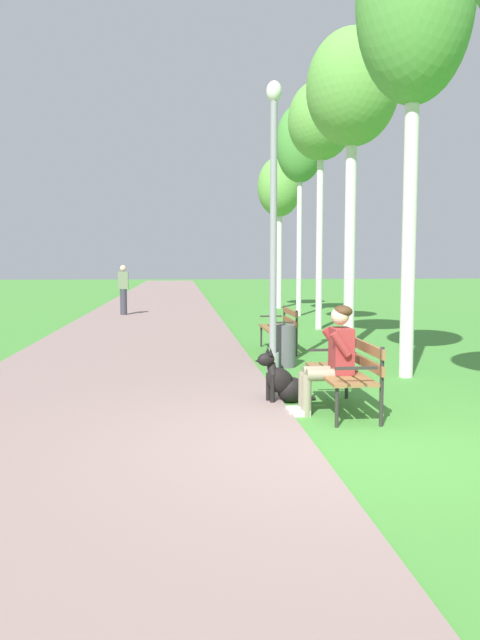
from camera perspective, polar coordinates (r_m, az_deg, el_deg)
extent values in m
plane|color=#478E38|center=(6.08, 9.51, -11.39)|extent=(120.00, 120.00, 0.00)
cube|color=gray|center=(29.68, -7.27, 1.89)|extent=(4.32, 60.00, 0.04)
cube|color=olive|center=(7.34, 7.68, -4.87)|extent=(0.14, 1.50, 0.04)
cube|color=olive|center=(7.38, 9.01, -4.83)|extent=(0.14, 1.50, 0.04)
cube|color=olive|center=(7.43, 10.32, -4.79)|extent=(0.14, 1.50, 0.04)
cube|color=olive|center=(7.43, 11.12, -3.70)|extent=(0.04, 1.50, 0.11)
cube|color=olive|center=(7.41, 11.14, -2.32)|extent=(0.04, 1.50, 0.11)
cylinder|color=#2D2B28|center=(8.04, 6.36, -5.60)|extent=(0.04, 0.04, 0.45)
cylinder|color=#2D2B28|center=(8.11, 9.70, -4.11)|extent=(0.04, 0.04, 0.85)
cube|color=#2D2B28|center=(8.01, 7.79, -2.71)|extent=(0.45, 0.04, 0.03)
cylinder|color=#2D2B28|center=(6.72, 8.80, -7.78)|extent=(0.04, 0.04, 0.45)
cylinder|color=#2D2B28|center=(6.81, 12.76, -5.95)|extent=(0.04, 0.04, 0.85)
cube|color=#2D2B28|center=(6.69, 10.51, -4.33)|extent=(0.45, 0.04, 0.03)
cube|color=olive|center=(12.25, 2.48, -0.77)|extent=(0.14, 1.50, 0.04)
cube|color=olive|center=(12.27, 3.29, -0.77)|extent=(0.14, 1.50, 0.04)
cube|color=olive|center=(12.30, 4.09, -0.76)|extent=(0.14, 1.50, 0.04)
cube|color=olive|center=(12.31, 4.58, -0.10)|extent=(0.04, 1.50, 0.11)
cube|color=olive|center=(12.29, 4.59, 0.73)|extent=(0.04, 1.50, 0.11)
cylinder|color=#2D2B28|center=(12.95, 1.94, -1.45)|extent=(0.04, 0.04, 0.45)
cylinder|color=#2D2B28|center=(13.00, 4.04, -0.54)|extent=(0.04, 0.04, 0.85)
cube|color=#2D2B28|center=(12.94, 2.83, 0.35)|extent=(0.45, 0.04, 0.03)
cylinder|color=#2D2B28|center=(11.59, 2.83, -2.24)|extent=(0.04, 0.04, 0.45)
cylinder|color=#2D2B28|center=(11.65, 5.17, -1.23)|extent=(0.04, 0.04, 0.85)
cube|color=#2D2B28|center=(11.58, 3.81, -0.23)|extent=(0.45, 0.04, 0.03)
cylinder|color=gray|center=(7.35, 7.38, -4.70)|extent=(0.42, 0.14, 0.14)
cylinder|color=gray|center=(7.35, 5.75, -6.55)|extent=(0.11, 0.11, 0.47)
cube|color=silver|center=(7.37, 5.12, -8.09)|extent=(0.24, 0.09, 0.07)
cylinder|color=gray|center=(7.15, 7.74, -4.97)|extent=(0.42, 0.14, 0.14)
cylinder|color=gray|center=(7.15, 6.07, -6.87)|extent=(0.11, 0.11, 0.47)
cube|color=silver|center=(7.18, 5.42, -8.45)|extent=(0.24, 0.09, 0.07)
cube|color=maroon|center=(7.26, 9.20, -2.76)|extent=(0.22, 0.36, 0.52)
cylinder|color=maroon|center=(7.42, 8.37, -1.80)|extent=(0.25, 0.09, 0.30)
cylinder|color=maroon|center=(7.04, 9.15, -2.19)|extent=(0.25, 0.09, 0.30)
sphere|color=beige|center=(7.21, 9.09, 0.38)|extent=(0.21, 0.21, 0.21)
ellipsoid|color=#472D19|center=(7.21, 9.33, 0.78)|extent=(0.22, 0.23, 0.14)
ellipsoid|color=black|center=(7.84, 4.66, -6.35)|extent=(0.42, 0.37, 0.32)
ellipsoid|color=black|center=(7.75, 3.67, -5.54)|extent=(0.54, 0.35, 0.48)
ellipsoid|color=black|center=(7.76, 4.00, -5.23)|extent=(0.39, 0.28, 0.27)
cylinder|color=black|center=(7.77, 2.60, -6.22)|extent=(0.06, 0.06, 0.38)
cylinder|color=black|center=(7.66, 2.97, -6.38)|extent=(0.06, 0.06, 0.38)
cylinder|color=black|center=(7.68, 2.93, -4.53)|extent=(0.15, 0.19, 0.19)
ellipsoid|color=black|center=(7.62, 2.39, -3.61)|extent=(0.25, 0.20, 0.16)
cone|color=black|center=(7.59, 1.69, -3.73)|extent=(0.12, 0.11, 0.09)
cone|color=black|center=(7.67, 2.53, -2.81)|extent=(0.06, 0.06, 0.09)
cone|color=black|center=(7.58, 2.80, -2.89)|extent=(0.06, 0.06, 0.09)
cylinder|color=black|center=(7.95, 5.95, -7.18)|extent=(0.28, 0.12, 0.04)
cylinder|color=gray|center=(10.02, 3.00, -3.85)|extent=(0.20, 0.20, 0.30)
cylinder|color=gray|center=(9.91, 3.05, 7.46)|extent=(0.11, 0.11, 4.23)
ellipsoid|color=silver|center=(10.24, 3.12, 20.06)|extent=(0.24, 0.24, 0.32)
cylinder|color=silver|center=(9.75, 15.15, 8.43)|extent=(0.21, 0.21, 4.61)
ellipsoid|color=#569E42|center=(10.43, 15.61, 26.14)|extent=(1.69, 1.67, 2.91)
cylinder|color=silver|center=(13.05, 9.98, 7.48)|extent=(0.22, 0.22, 4.52)
ellipsoid|color=#66A847|center=(13.50, 10.19, 20.10)|extent=(1.84, 1.97, 2.31)
cylinder|color=silver|center=(16.40, 7.25, 7.41)|extent=(0.17, 0.17, 4.73)
ellipsoid|color=#66A847|center=(16.78, 7.37, 17.58)|extent=(1.68, 1.76, 2.01)
cylinder|color=silver|center=(20.45, 5.41, 7.05)|extent=(0.16, 0.16, 4.78)
ellipsoid|color=#4C933D|center=(20.78, 5.49, 15.71)|extent=(1.57, 1.39, 2.47)
cylinder|color=silver|center=(23.85, 3.57, 5.75)|extent=(0.22, 0.22, 3.90)
ellipsoid|color=#66A847|center=(24.02, 3.60, 12.01)|extent=(1.64, 1.72, 2.23)
cylinder|color=#515156|center=(10.45, 4.09, -2.38)|extent=(0.36, 0.36, 0.70)
cylinder|color=#383842|center=(20.73, -10.54, 1.58)|extent=(0.22, 0.22, 0.88)
cube|color=#6B7F5B|center=(20.70, -10.58, 3.57)|extent=(0.32, 0.20, 0.56)
sphere|color=beige|center=(20.69, -10.59, 4.65)|extent=(0.20, 0.20, 0.20)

